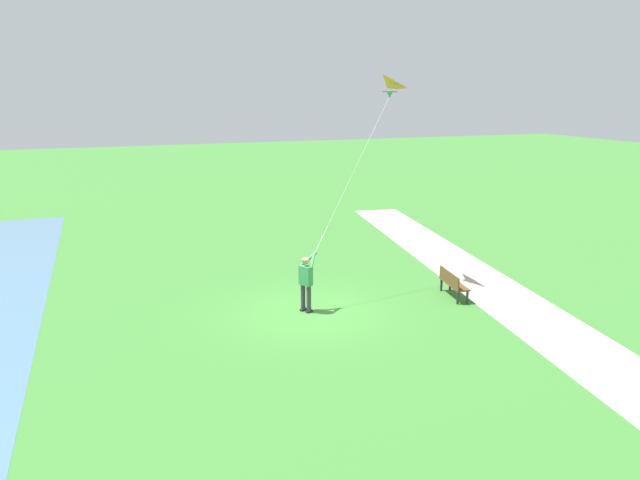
{
  "coord_description": "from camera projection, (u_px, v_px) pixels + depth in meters",
  "views": [
    {
      "loc": [
        5.69,
        16.14,
        6.61
      ],
      "look_at": [
        0.06,
        0.92,
        2.52
      ],
      "focal_mm": 33.45,
      "sensor_mm": 36.0,
      "label": 1
    }
  ],
  "objects": [
    {
      "name": "person_kite_flyer",
      "position": [
        306.0,
        279.0,
        18.07
      ],
      "size": [
        0.62,
        0.52,
        1.83
      ],
      "color": "#232328",
      "rests_on": "ground"
    },
    {
      "name": "walkway_path",
      "position": [
        522.0,
        309.0,
        18.48
      ],
      "size": [
        7.35,
        31.98,
        0.02
      ],
      "primitive_type": "cube",
      "rotation": [
        0.0,
        0.0,
        -0.16
      ],
      "color": "#B7AD99",
      "rests_on": "ground"
    },
    {
      "name": "park_bench_near_walkway",
      "position": [
        452.0,
        282.0,
        19.46
      ],
      "size": [
        0.67,
        1.55,
        0.88
      ],
      "color": "brown",
      "rests_on": "ground"
    },
    {
      "name": "ground_plane",
      "position": [
        311.0,
        313.0,
        18.21
      ],
      "size": [
        120.0,
        120.0,
        0.0
      ],
      "primitive_type": "plane",
      "color": "#3D7F33"
    },
    {
      "name": "flying_kite",
      "position": [
        383.0,
        88.0,
        19.68
      ],
      "size": [
        3.46,
        2.54,
        5.28
      ],
      "color": "orange"
    }
  ]
}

